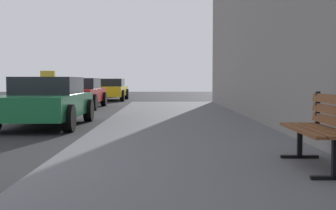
{
  "coord_description": "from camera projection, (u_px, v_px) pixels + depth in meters",
  "views": [
    {
      "loc": [
        3.5,
        -5.23,
        1.19
      ],
      "look_at": [
        3.59,
        3.56,
        0.69
      ],
      "focal_mm": 47.37,
      "sensor_mm": 36.0,
      "label": 1
    }
  ],
  "objects": [
    {
      "name": "car_green",
      "position": [
        47.0,
        101.0,
        11.43
      ],
      "size": [
        1.95,
        4.15,
        1.43
      ],
      "rotation": [
        0.0,
        0.0,
        3.14
      ],
      "color": "#196638",
      "rests_on": "ground_plane"
    },
    {
      "name": "bench",
      "position": [
        323.0,
        125.0,
        5.23
      ],
      "size": [
        0.53,
        1.53,
        0.89
      ],
      "rotation": [
        0.0,
        0.0,
        -0.02
      ],
      "color": "brown",
      "rests_on": "sidewalk"
    },
    {
      "name": "sidewalk",
      "position": [
        205.0,
        173.0,
        5.29
      ],
      "size": [
        4.0,
        32.0,
        0.15
      ],
      "primitive_type": "cube",
      "color": "#5B5B60",
      "rests_on": "ground_plane"
    },
    {
      "name": "car_red",
      "position": [
        78.0,
        93.0,
        18.79
      ],
      "size": [
        2.05,
        4.53,
        1.27
      ],
      "rotation": [
        0.0,
        0.0,
        3.14
      ],
      "color": "red",
      "rests_on": "ground_plane"
    },
    {
      "name": "car_black",
      "position": [
        110.0,
        87.0,
        33.04
      ],
      "size": [
        1.93,
        4.52,
        1.27
      ],
      "rotation": [
        0.0,
        0.0,
        3.14
      ],
      "color": "black",
      "rests_on": "ground_plane"
    },
    {
      "name": "car_yellow",
      "position": [
        110.0,
        89.0,
        26.08
      ],
      "size": [
        1.93,
        4.52,
        1.27
      ],
      "rotation": [
        0.0,
        0.0,
        3.14
      ],
      "color": "yellow",
      "rests_on": "ground_plane"
    }
  ]
}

